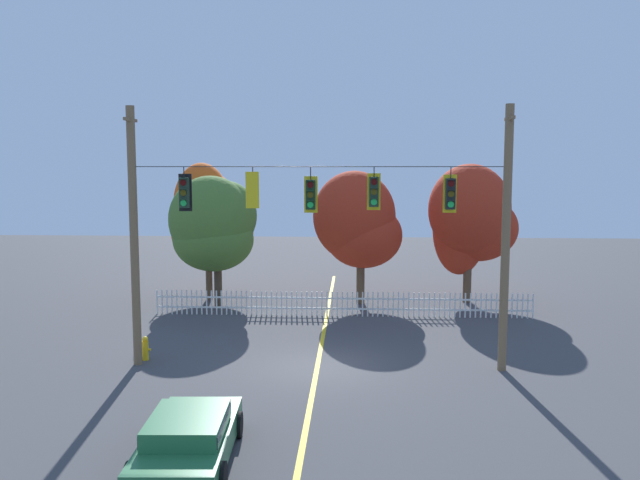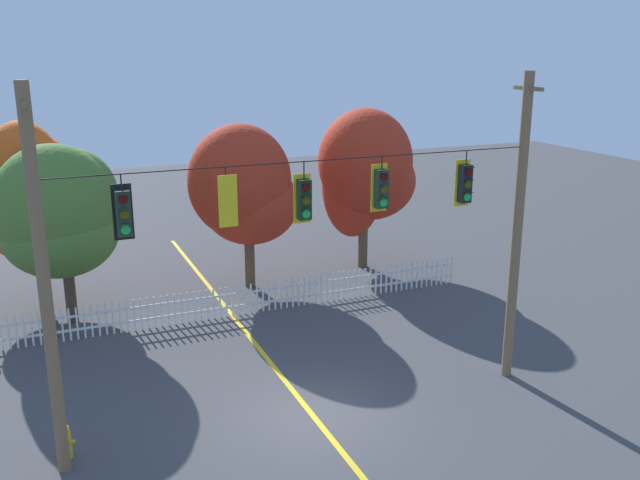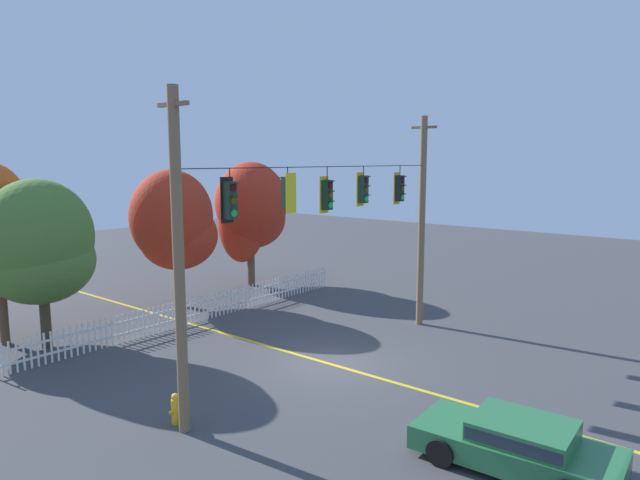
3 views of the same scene
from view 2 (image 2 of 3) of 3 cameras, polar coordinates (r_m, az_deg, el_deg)
The scene contains 14 objects.
ground at distance 18.58m, azimuth -0.56°, elevation -14.13°, with size 80.00×80.00×0.00m, color #424244.
lane_centerline_stripe at distance 18.58m, azimuth -0.56°, elevation -14.12°, with size 0.16×36.00×0.01m, color gold.
signal_support_span at distance 16.84m, azimuth -0.60°, elevation -1.15°, with size 12.37×1.10×8.57m.
traffic_signal_northbound_primary at distance 15.42m, azimuth -15.71°, elevation 2.13°, with size 0.43×0.38×1.45m.
traffic_signal_southbound_primary at distance 15.80m, azimuth -7.62°, elevation 3.25°, with size 0.43×0.38×1.34m.
traffic_signal_westbound_side at distance 16.42m, azimuth -1.31°, elevation 3.33°, with size 0.43×0.38×1.49m.
traffic_signal_eastbound_side at distance 17.24m, azimuth 5.00°, elevation 4.19°, with size 0.43×0.38×1.39m.
traffic_signal_northbound_secondary at distance 18.50m, azimuth 11.70°, elevation 4.53°, with size 0.43×0.38×1.47m.
white_picket_fence at distance 24.95m, azimuth -5.64°, elevation -4.75°, with size 16.73×0.06×1.10m.
autumn_maple_near_fence at distance 26.27m, azimuth -22.14°, elevation 2.93°, with size 4.09×3.84×6.79m.
autumn_maple_mid at distance 24.42m, azimuth -20.34°, elevation 2.07°, with size 4.03×3.38×6.20m.
autumn_oak_far_east at distance 26.75m, azimuth -6.17°, elevation 4.00°, with size 4.29×3.56×6.41m.
autumn_maple_far_west at distance 29.30m, azimuth 3.64°, elevation 5.49°, with size 4.40×3.98×6.74m.
fire_hydrant at distance 17.76m, azimuth -19.94°, elevation -15.16°, with size 0.38×0.22×0.83m.
Camera 2 is at (-6.10, -14.91, 9.25)m, focal length 39.31 mm.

